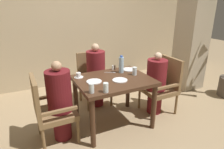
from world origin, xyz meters
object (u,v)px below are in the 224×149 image
diner_in_far_chair (96,75)px  chair_right_side (163,84)px  diner_in_left_chair (60,101)px  teacup_with_saucer (79,76)px  glass_tall_mid (91,88)px  diner_in_right_chair (156,83)px  water_bottle (121,65)px  plate_main_left (120,80)px  chair_left_side (49,108)px  glass_tall_near (135,71)px  plate_dessert_center (94,81)px  chair_far_side (93,77)px  plate_main_right (129,69)px  glass_tall_far (106,88)px

diner_in_far_chair → chair_right_side: size_ratio=1.22×
diner_in_left_chair → chair_right_side: 1.71m
teacup_with_saucer → glass_tall_mid: size_ratio=1.10×
diner_in_right_chair → water_bottle: diner_in_right_chair is taller
plate_main_left → teacup_with_saucer: 0.61m
diner_in_far_chair → glass_tall_mid: (-0.45, -0.98, 0.23)m
chair_left_side → glass_tall_near: (1.28, -0.00, 0.31)m
plate_dessert_center → teacup_with_saucer: bearing=118.3°
chair_far_side → water_bottle: bearing=-70.2°
glass_tall_near → teacup_with_saucer: bearing=161.0°
chair_far_side → plate_main_right: chair_far_side is taller
glass_tall_far → plate_dessert_center: bearing=91.0°
chair_right_side → plate_main_right: 0.63m
plate_main_left → plate_dessert_center: 0.36m
plate_main_left → teacup_with_saucer: teacup_with_saucer is taller
water_bottle → glass_tall_near: water_bottle is taller
diner_in_left_chair → diner_in_right_chair: size_ratio=1.06×
diner_in_left_chair → plate_main_right: size_ratio=5.23×
glass_tall_mid → diner_in_left_chair: bearing=137.3°
chair_right_side → glass_tall_mid: 1.44m
chair_right_side → water_bottle: 0.82m
chair_left_side → glass_tall_far: (0.64, -0.37, 0.31)m
plate_main_left → glass_tall_near: size_ratio=1.73×
plate_dessert_center → glass_tall_near: glass_tall_near is taller
chair_left_side → diner_in_right_chair: bearing=0.0°
plate_main_left → diner_in_far_chair: bearing=93.7°
diner_in_left_chair → teacup_with_saucer: size_ratio=8.22×
diner_in_right_chair → glass_tall_far: size_ratio=8.56×
chair_right_side → plate_main_right: (-0.52, 0.25, 0.26)m
diner_in_far_chair → diner_in_left_chair: bearing=-139.1°
glass_tall_mid → glass_tall_far: (0.16, -0.06, 0.00)m
teacup_with_saucer → water_bottle: (0.66, -0.08, 0.10)m
teacup_with_saucer → glass_tall_near: size_ratio=1.10×
chair_left_side → diner_in_right_chair: 1.71m
chair_left_side → plate_main_left: 1.02m
water_bottle → glass_tall_mid: water_bottle is taller
chair_right_side → glass_tall_mid: chair_right_side is taller
plate_main_right → glass_tall_mid: bearing=-147.2°
glass_tall_mid → water_bottle: bearing=36.0°
glass_tall_near → chair_right_side: bearing=0.3°
chair_left_side → glass_tall_near: size_ratio=7.59×
plate_main_left → glass_tall_near: (0.31, 0.10, 0.06)m
plate_main_left → water_bottle: bearing=58.4°
chair_far_side → chair_right_side: 1.24m
diner_in_right_chair → glass_tall_mid: (-1.23, -0.31, 0.27)m
chair_right_side → plate_main_left: size_ratio=4.40×
chair_left_side → plate_main_left: bearing=-6.1°
chair_far_side → diner_in_right_chair: size_ratio=0.89×
diner_in_right_chair → water_bottle: 0.67m
diner_in_right_chair → glass_tall_mid: bearing=-166.0°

